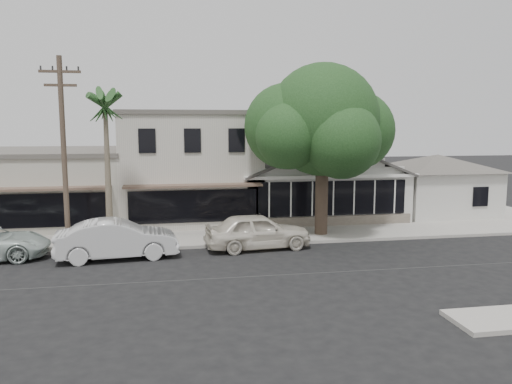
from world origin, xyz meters
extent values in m
plane|color=black|center=(0.00, 0.00, 0.00)|extent=(140.00, 140.00, 0.00)
cube|color=#9E9991|center=(-8.00, 6.75, 0.07)|extent=(90.00, 3.50, 0.15)
cube|color=beige|center=(5.00, 12.50, 1.50)|extent=(10.00, 8.00, 3.00)
cube|color=black|center=(5.00, 8.44, 1.75)|extent=(8.80, 0.10, 2.00)
cube|color=#60564C|center=(5.00, 8.45, 0.35)|extent=(9.60, 0.18, 0.70)
cube|color=beige|center=(13.20, 11.50, 1.50)|extent=(6.00, 6.00, 3.00)
cube|color=#B8B2A6|center=(-3.00, 13.50, 3.25)|extent=(8.00, 10.00, 6.50)
cube|color=beige|center=(-12.00, 13.50, 2.10)|extent=(10.00, 10.00, 4.20)
cylinder|color=brown|center=(-9.00, 5.20, 4.50)|extent=(0.24, 0.24, 9.00)
cube|color=brown|center=(-9.00, 5.20, 8.30)|extent=(1.80, 0.12, 0.12)
cube|color=brown|center=(-9.00, 5.20, 7.70)|extent=(1.40, 0.12, 0.12)
imported|color=silver|center=(-0.15, 4.40, 0.87)|extent=(5.26, 2.53, 1.73)
imported|color=silver|center=(-6.64, 3.74, 0.88)|extent=(5.48, 2.39, 1.75)
cylinder|color=#4F3D30|center=(3.66, 6.43, 1.80)|extent=(0.68, 0.68, 3.61)
sphere|color=#193616|center=(3.66, 6.43, 6.20)|extent=(5.86, 5.86, 5.86)
sphere|color=#193616|center=(5.69, 7.10, 5.64)|extent=(4.28, 4.28, 4.28)
sphere|color=#193616|center=(1.86, 6.88, 5.86)|extent=(4.51, 4.51, 4.51)
sphere|color=#193616|center=(4.11, 4.74, 5.19)|extent=(3.83, 3.83, 3.83)
sphere|color=#193616|center=(2.99, 8.23, 6.54)|extent=(4.06, 4.06, 4.06)
sphere|color=#193616|center=(5.02, 8.01, 6.99)|extent=(3.61, 3.61, 3.61)
sphere|color=#193616|center=(1.63, 5.53, 5.41)|extent=(3.38, 3.38, 3.38)
cone|color=#726651|center=(-7.19, 5.95, 3.33)|extent=(0.36, 0.36, 6.66)
camera|label=1|loc=(-4.35, -18.75, 5.93)|focal=35.00mm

